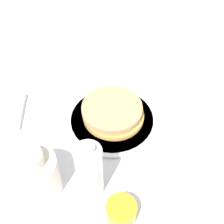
# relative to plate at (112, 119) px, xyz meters

# --- Properties ---
(ground_plane) EXTENTS (4.00, 4.00, 0.00)m
(ground_plane) POSITION_rel_plate_xyz_m (-0.03, 0.03, -0.01)
(ground_plane) COLOR white
(plate) EXTENTS (0.26, 0.26, 0.01)m
(plate) POSITION_rel_plate_xyz_m (0.00, 0.00, 0.00)
(plate) COLOR white
(plate) RESTS_ON ground_plane
(pancake_stack) EXTENTS (0.18, 0.18, 0.05)m
(pancake_stack) POSITION_rel_plate_xyz_m (-0.00, 0.00, 0.03)
(pancake_stack) COLOR tan
(pancake_stack) RESTS_ON plate
(juice_glass) EXTENTS (0.07, 0.07, 0.06)m
(juice_glass) POSITION_rel_plate_xyz_m (-0.02, 0.29, 0.02)
(juice_glass) COLOR orange
(juice_glass) RESTS_ON ground_plane
(cream_jug) EXTENTS (0.11, 0.11, 0.15)m
(cream_jug) POSITION_rel_plate_xyz_m (0.18, 0.22, 0.06)
(cream_jug) COLOR beige
(cream_jug) RESTS_ON ground_plane
(water_bottle_near) EXTENTS (0.06, 0.06, 0.19)m
(water_bottle_near) POSITION_rel_plate_xyz_m (0.05, 0.22, 0.08)
(water_bottle_near) COLOR white
(water_bottle_near) RESTS_ON ground_plane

